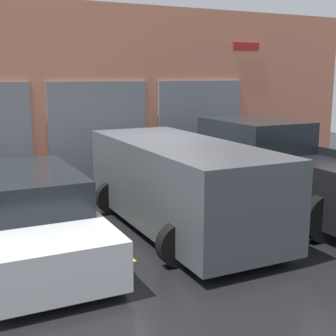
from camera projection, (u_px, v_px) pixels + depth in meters
ground_plane at (152, 212)px, 10.04m from camera, size 28.00×28.00×0.00m
shophouse_building at (101, 97)px, 12.48m from camera, size 15.99×0.68×4.70m
pickup_truck at (285, 169)px, 10.24m from camera, size 2.51×5.46×1.85m
sedan_white at (28, 215)px, 7.63m from camera, size 2.22×4.67×1.37m
sedan_side at (180, 183)px, 8.75m from camera, size 2.31×4.95×1.68m
parking_stripe_left at (110, 240)px, 8.33m from camera, size 0.12×2.20×0.01m
parking_stripe_centre at (240, 219)px, 9.52m from camera, size 0.12×2.20×0.01m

